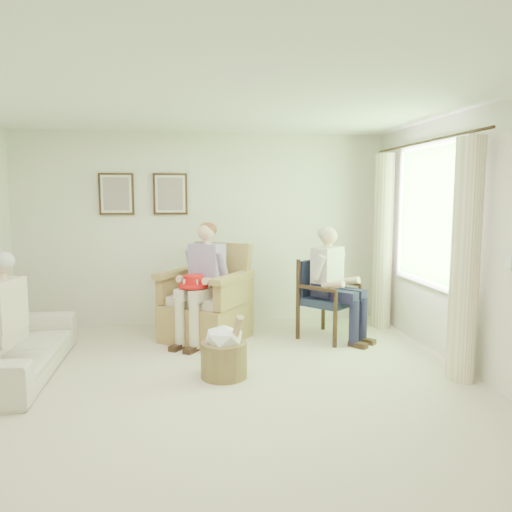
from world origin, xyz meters
The scene contains 17 objects.
floor centered at (0.00, 0.00, 0.00)m, with size 5.50×5.50×0.00m, color beige.
back_wall centered at (0.00, 2.75, 1.30)m, with size 5.00×0.04×2.60m, color silver.
front_wall centered at (0.00, -2.75, 1.30)m, with size 5.00×0.04×2.60m, color silver.
right_wall centered at (2.50, 0.00, 1.30)m, with size 0.04×5.50×2.60m, color silver.
ceiling centered at (0.00, 0.00, 2.60)m, with size 5.00×5.50×0.02m, color white.
window centered at (2.46, 1.20, 1.58)m, with size 0.13×2.50×1.63m.
curtain_left centered at (2.33, 0.22, 1.15)m, with size 0.34×0.34×2.30m, color #F4E4BF.
curtain_right centered at (2.33, 2.18, 1.15)m, with size 0.34×0.34×2.30m, color #F4E4BF.
framed_print_left centered at (-1.15, 2.71, 1.78)m, with size 0.45×0.05×0.55m.
framed_print_right centered at (-0.45, 2.71, 1.78)m, with size 0.45×0.05×0.55m.
wicker_armchair centered at (-0.03, 1.95, 0.37)m, with size 0.91×0.91×1.17m.
wood_armchair centered at (1.48, 1.84, 0.53)m, with size 0.62×0.59×0.96m.
sofa centered at (-1.95, 0.98, 0.29)m, with size 0.77×1.97×0.57m, color silver.
person_wicker centered at (-0.03, 1.80, 0.84)m, with size 0.40×0.63×1.41m.
person_dark centered at (1.48, 1.68, 0.80)m, with size 0.40×0.63×1.36m.
red_hat centered at (-0.18, 1.64, 0.76)m, with size 0.34×0.34×0.14m.
hatbox centered at (0.08, 0.60, 0.26)m, with size 0.48×0.48×0.66m.
Camera 1 is at (-0.30, -4.09, 1.77)m, focal length 35.00 mm.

